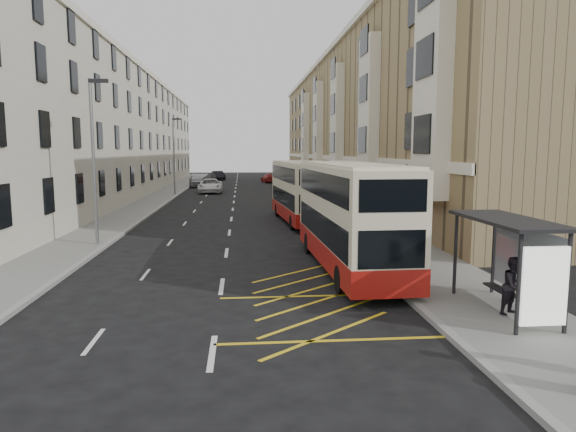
{
  "coord_description": "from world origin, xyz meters",
  "views": [
    {
      "loc": [
        0.73,
        -13.73,
        4.75
      ],
      "look_at": [
        2.6,
        6.78,
        2.12
      ],
      "focal_mm": 32.0,
      "sensor_mm": 36.0,
      "label": 1
    }
  ],
  "objects": [
    {
      "name": "terrace_right",
      "position": [
        14.88,
        45.38,
        7.52
      ],
      "size": [
        10.75,
        79.0,
        15.25
      ],
      "color": "#937C55",
      "rests_on": "ground"
    },
    {
      "name": "car_dark",
      "position": [
        -3.03,
        70.59,
        0.73
      ],
      "size": [
        2.63,
        4.66,
        1.45
      ],
      "primitive_type": "imported",
      "rotation": [
        0.0,
        0.0,
        0.26
      ],
      "color": "black",
      "rests_on": "ground"
    },
    {
      "name": "terrace_left",
      "position": [
        -13.43,
        45.5,
        6.52
      ],
      "size": [
        9.18,
        79.0,
        13.25
      ],
      "color": "beige",
      "rests_on": "ground"
    },
    {
      "name": "road_markings",
      "position": [
        0.0,
        45.0,
        0.01
      ],
      "size": [
        10.0,
        110.0,
        0.01
      ],
      "primitive_type": null,
      "color": "silver",
      "rests_on": "ground"
    },
    {
      "name": "car_red",
      "position": [
        4.94,
        62.88,
        0.68
      ],
      "size": [
        2.66,
        4.97,
        1.37
      ],
      "primitive_type": "imported",
      "rotation": [
        0.0,
        0.0,
        3.31
      ],
      "color": "maroon",
      "rests_on": "ground"
    },
    {
      "name": "pedestrian_far",
      "position": [
        6.35,
        4.69,
        1.11
      ],
      "size": [
        1.13,
        0.49,
        1.91
      ],
      "primitive_type": "imported",
      "rotation": [
        0.0,
        0.0,
        3.12
      ],
      "color": "black",
      "rests_on": "pavement_right"
    },
    {
      "name": "guard_railing",
      "position": [
        6.25,
        5.75,
        0.86
      ],
      "size": [
        0.06,
        6.56,
        1.01
      ],
      "color": "#B7170F",
      "rests_on": "pavement_right"
    },
    {
      "name": "car_silver",
      "position": [
        -5.2,
        54.57,
        0.79
      ],
      "size": [
        2.36,
        4.81,
        1.58
      ],
      "primitive_type": "imported",
      "rotation": [
        0.0,
        0.0,
        0.11
      ],
      "color": "#98999F",
      "rests_on": "ground"
    },
    {
      "name": "double_decker_rear",
      "position": [
        4.57,
        19.97,
        2.05
      ],
      "size": [
        3.03,
        10.25,
        4.03
      ],
      "rotation": [
        0.0,
        0.0,
        0.07
      ],
      "color": "beige",
      "rests_on": "ground"
    },
    {
      "name": "street_lamp_near",
      "position": [
        -6.35,
        12.0,
        4.64
      ],
      "size": [
        0.93,
        0.18,
        8.0
      ],
      "color": "gray",
      "rests_on": "pavement_left"
    },
    {
      "name": "street_lamp_far",
      "position": [
        -6.35,
        42.0,
        4.64
      ],
      "size": [
        0.93,
        0.18,
        8.0
      ],
      "color": "gray",
      "rests_on": "pavement_left"
    },
    {
      "name": "white_van",
      "position": [
        -2.77,
        44.83,
        0.79
      ],
      "size": [
        2.69,
        5.72,
        1.58
      ],
      "primitive_type": "imported",
      "rotation": [
        0.0,
        0.0,
        0.01
      ],
      "color": "white",
      "rests_on": "ground"
    },
    {
      "name": "pedestrian_mid",
      "position": [
        8.34,
        -0.32,
        0.97
      ],
      "size": [
        1.0,
        0.92,
        1.65
      ],
      "primitive_type": "imported",
      "rotation": [
        0.0,
        0.0,
        0.46
      ],
      "color": "black",
      "rests_on": "pavement_right"
    },
    {
      "name": "pavement_left",
      "position": [
        -7.5,
        30.0,
        0.07
      ],
      "size": [
        3.0,
        120.0,
        0.15
      ],
      "primitive_type": "cube",
      "color": "slate",
      "rests_on": "ground"
    },
    {
      "name": "double_decker_front",
      "position": [
        5.0,
        6.18,
        2.17
      ],
      "size": [
        2.75,
        10.74,
        4.26
      ],
      "rotation": [
        0.0,
        0.0,
        0.03
      ],
      "color": "beige",
      "rests_on": "ground"
    },
    {
      "name": "kerb_right",
      "position": [
        6.0,
        30.0,
        0.07
      ],
      "size": [
        0.25,
        120.0,
        0.15
      ],
      "primitive_type": "cube",
      "color": "gray",
      "rests_on": "ground"
    },
    {
      "name": "bus_shelter",
      "position": [
        8.34,
        -0.39,
        2.14
      ],
      "size": [
        1.65,
        4.25,
        2.7
      ],
      "color": "black",
      "rests_on": "pavement_right"
    },
    {
      "name": "kerb_left",
      "position": [
        -6.0,
        30.0,
        0.07
      ],
      "size": [
        0.25,
        120.0,
        0.15
      ],
      "primitive_type": "cube",
      "color": "gray",
      "rests_on": "ground"
    },
    {
      "name": "ground",
      "position": [
        0.0,
        0.0,
        0.0
      ],
      "size": [
        200.0,
        200.0,
        0.0
      ],
      "primitive_type": "plane",
      "color": "black",
      "rests_on": "ground"
    },
    {
      "name": "pavement_right",
      "position": [
        8.0,
        30.0,
        0.07
      ],
      "size": [
        4.0,
        120.0,
        0.15
      ],
      "primitive_type": "cube",
      "color": "slate",
      "rests_on": "ground"
    }
  ]
}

